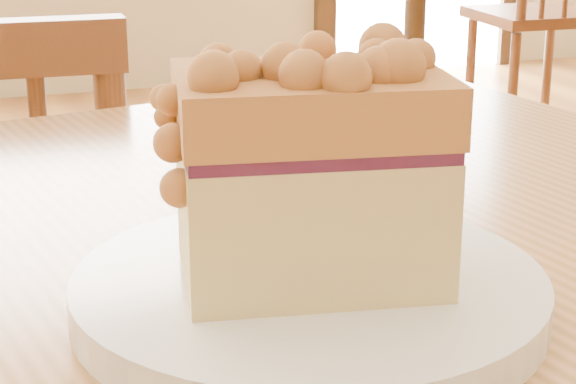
# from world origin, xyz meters

# --- Properties ---
(cafe_chair_second) EXTENTS (0.43, 0.43, 0.91)m
(cafe_chair_second) POSITION_xyz_m (2.13, 2.68, 0.46)
(cafe_chair_second) COLOR #5C3119
(cafe_chair_second) RESTS_ON ground
(plate) EXTENTS (0.23, 0.23, 0.02)m
(plate) POSITION_xyz_m (0.22, 0.01, 0.76)
(plate) COLOR white
(plate) RESTS_ON cafe_table_main
(cake_slice) EXTENTS (0.14, 0.11, 0.12)m
(cake_slice) POSITION_xyz_m (0.22, 0.01, 0.82)
(cake_slice) COLOR #CBBE73
(cake_slice) RESTS_ON plate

